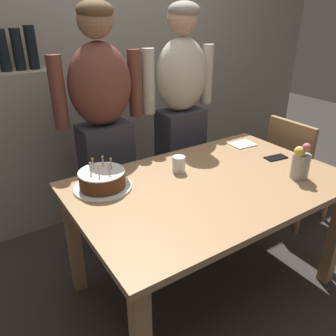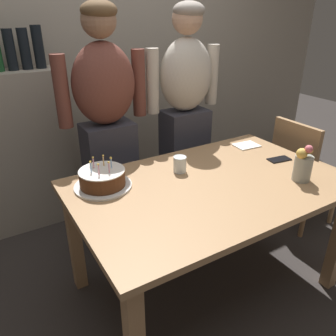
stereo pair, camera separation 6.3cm
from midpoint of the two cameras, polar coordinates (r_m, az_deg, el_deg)
The scene contains 12 objects.
ground_plane at distance 2.30m, azimuth 7.00°, elevation -19.05°, with size 10.00×10.00×0.00m, color #332D2B.
back_wall at distance 3.02m, azimuth -10.86°, elevation 19.23°, with size 5.20×0.10×2.60m, color #9E9384.
dining_table at distance 1.91m, azimuth 8.01°, elevation -5.13°, with size 1.50×0.96×0.74m.
birthday_cake at distance 1.81m, azimuth -10.17°, elevation -1.89°, with size 0.31×0.31×0.17m.
water_glass_near at distance 1.95m, azimuth 2.96°, elevation 0.63°, with size 0.08×0.08×0.09m, color silver.
cell_phone at distance 2.25m, azimuth 19.24°, elevation 1.40°, with size 0.14×0.07×0.01m, color black.
napkin_stack at distance 2.41m, azimuth 13.99°, elevation 3.76°, with size 0.17×0.13×0.01m, color white.
flower_vase at distance 1.99m, azimuth 22.92°, elevation 0.47°, with size 0.11×0.10×0.22m.
person_man_bearded at distance 2.28m, azimuth -9.51°, elevation 6.37°, with size 0.61×0.27×1.66m.
person_woman_cardigan at distance 2.56m, azimuth 3.65°, elevation 8.80°, with size 0.61×0.27×1.66m.
dining_chair at distance 2.78m, azimuth 22.21°, elevation 0.38°, with size 0.42×0.42×0.87m.
shelf_cabinet at distance 2.78m, azimuth -22.99°, elevation 2.92°, with size 0.66×0.30×1.52m.
Camera 2 is at (-1.04, -1.27, 1.61)m, focal length 35.66 mm.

